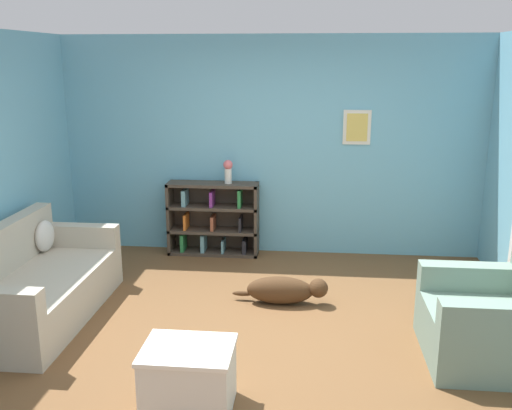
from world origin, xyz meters
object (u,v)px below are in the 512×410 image
Objects in this scene: bookshelf at (213,219)px; coffee_table at (189,377)px; vase at (228,170)px; dog at (285,290)px; recliner_chair at (496,320)px; couch at (34,287)px.

bookshelf reaches higher than coffee_table.
bookshelf is 0.64m from vase.
bookshelf is at bearing 123.69° from dog.
bookshelf is 3.24m from coffee_table.
recliner_chair is 3.49× the size of vase.
coffee_table is (1.71, -1.26, -0.06)m from couch.
recliner_chair is 1.93m from dog.
vase is (0.19, -0.02, 0.61)m from bookshelf.
dog is 1.82m from vase.
dog is at bearing 152.57° from recliner_chair.
recliner_chair reaches higher than dog.
vase reaches higher than recliner_chair.
recliner_chair is at bearing -40.97° from bookshelf.
couch is 2.00× the size of dog.
coffee_table is (-2.26, -0.91, -0.08)m from recliner_chair.
recliner_chair is at bearing -27.43° from dog.
couch is 2.34m from dog.
couch is at bearing 174.99° from recliner_chair.
vase is at bearing 118.33° from dog.
dog is (2.27, 0.54, -0.16)m from couch.
coffee_table is (0.39, -3.21, -0.19)m from bookshelf.
coffee_table is at bearing -83.12° from bookshelf.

